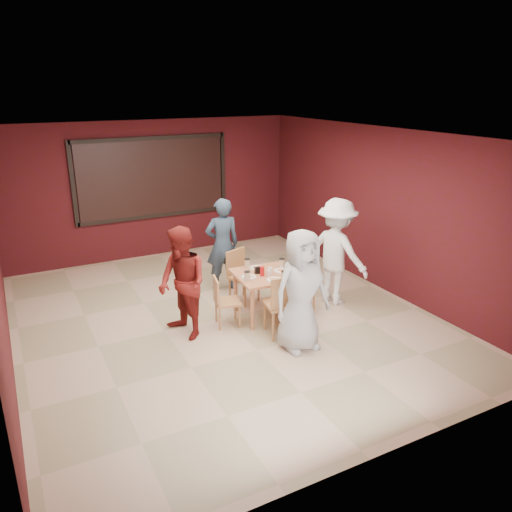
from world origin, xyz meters
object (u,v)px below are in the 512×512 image
chair_right (304,282)px  chair_left (223,299)px  dining_table (265,279)px  diner_left (182,283)px  diner_front (301,291)px  diner_right (336,252)px  chair_front (283,302)px  diner_back (222,245)px  chair_back (241,273)px

chair_right → chair_left: bearing=177.5°
dining_table → diner_left: 1.35m
chair_right → diner_front: size_ratio=0.49×
diner_right → chair_left: bearing=68.7°
chair_front → chair_right: chair_front is taller
chair_left → diner_back: 1.49m
chair_right → diner_left: diner_left is taller
chair_left → diner_right: 2.05m
dining_table → chair_front: chair_front is taller
dining_table → chair_back: size_ratio=1.11×
chair_front → diner_right: diner_right is taller
dining_table → diner_front: (-0.05, -1.09, 0.23)m
diner_left → chair_left: bearing=79.7°
chair_front → diner_left: bearing=151.5°
diner_back → diner_right: diner_right is taller
diner_back → diner_left: bearing=55.5°
chair_right → diner_front: 1.33m
dining_table → diner_back: 1.34m
chair_back → chair_right: chair_back is taller
chair_right → diner_left: size_ratio=0.51×
chair_back → diner_front: 1.85m
chair_front → chair_left: bearing=131.2°
chair_left → diner_back: bearing=66.2°
chair_front → diner_front: diner_front is taller
dining_table → chair_back: chair_back is taller
chair_back → diner_left: bearing=-149.6°
chair_left → diner_right: size_ratio=0.44×
chair_back → diner_left: diner_left is taller
diner_left → diner_right: 2.63m
dining_table → diner_right: 1.32m
chair_back → chair_right: bearing=-45.8°
chair_left → diner_front: (0.66, -1.10, 0.42)m
diner_left → diner_front: bearing=37.4°
chair_back → diner_front: size_ratio=0.52×
diner_left → diner_right: size_ratio=0.92×
diner_back → dining_table: bearing=103.1°
diner_front → chair_front: bearing=93.1°
chair_right → diner_back: bearing=120.7°
chair_left → diner_left: diner_left is taller
chair_front → chair_back: (0.02, 1.43, -0.05)m
diner_front → diner_left: 1.68m
chair_front → diner_right: bearing=25.1°
diner_back → chair_right: bearing=128.3°
dining_table → chair_front: (-0.09, -0.71, -0.08)m
chair_right → diner_right: bearing=-0.4°
dining_table → chair_right: (0.69, -0.06, -0.16)m
dining_table → diner_left: (-1.34, -0.03, 0.19)m
diner_back → diner_left: diner_back is taller
chair_back → diner_back: bearing=95.8°
dining_table → diner_right: size_ratio=0.55×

